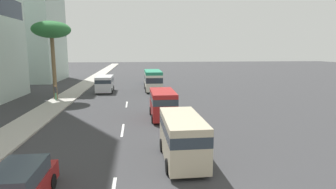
% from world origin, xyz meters
% --- Properties ---
extents(ground_plane, '(198.00, 198.00, 0.00)m').
position_xyz_m(ground_plane, '(31.50, 0.00, 0.00)').
color(ground_plane, '#38383A').
extents(sidewalk_right, '(162.00, 2.84, 0.15)m').
position_xyz_m(sidewalk_right, '(31.50, 7.41, 0.07)').
color(sidewalk_right, '#B2ADA3').
rests_on(sidewalk_right, ground_plane).
extents(lane_stripe_mid, '(3.20, 0.16, 0.01)m').
position_xyz_m(lane_stripe_mid, '(13.82, 0.00, 0.01)').
color(lane_stripe_mid, silver).
rests_on(lane_stripe_mid, ground_plane).
extents(lane_stripe_far, '(3.20, 0.16, 0.01)m').
position_xyz_m(lane_stripe_far, '(23.33, 0.00, 0.01)').
color(lane_stripe_far, silver).
rests_on(lane_stripe_far, ground_plane).
extents(minibus_lead, '(6.68, 2.38, 2.86)m').
position_xyz_m(minibus_lead, '(33.22, -3.47, 1.58)').
color(minibus_lead, silver).
rests_on(minibus_lead, ground_plane).
extents(van_second, '(4.85, 2.05, 2.36)m').
position_xyz_m(van_second, '(7.92, -3.36, 1.35)').
color(van_second, beige).
rests_on(van_second, ground_plane).
extents(van_fourth, '(4.64, 2.09, 2.36)m').
position_xyz_m(van_fourth, '(16.92, -3.25, 1.35)').
color(van_fourth, '#A51E1E').
rests_on(van_fourth, ground_plane).
extents(van_fifth, '(4.75, 2.22, 2.22)m').
position_xyz_m(van_fifth, '(32.52, 3.25, 1.28)').
color(van_fifth, silver).
rests_on(van_fifth, ground_plane).
extents(car_sixth, '(4.23, 1.93, 1.66)m').
position_xyz_m(car_sixth, '(41.47, -3.51, 0.78)').
color(car_sixth, '#1E478C').
rests_on(car_sixth, ground_plane).
extents(pedestrian_mid_block, '(0.38, 0.33, 1.71)m').
position_xyz_m(pedestrian_mid_block, '(26.16, 8.04, 1.10)').
color(pedestrian_mid_block, '#4C8C66').
rests_on(pedestrian_mid_block, sidewalk_right).
extents(palm_tree, '(4.20, 4.20, 8.82)m').
position_xyz_m(palm_tree, '(26.95, 8.26, 7.86)').
color(palm_tree, brown).
rests_on(palm_tree, sidewalk_right).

